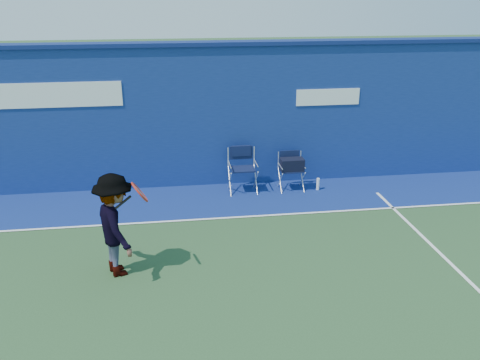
{
  "coord_description": "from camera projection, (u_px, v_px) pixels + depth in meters",
  "views": [
    {
      "loc": [
        0.2,
        -5.52,
        4.12
      ],
      "look_at": [
        1.34,
        2.6,
        1.0
      ],
      "focal_mm": 38.0,
      "sensor_mm": 36.0,
      "label": 1
    }
  ],
  "objects": [
    {
      "name": "water_bottle",
      "position": [
        318.0,
        184.0,
        10.97
      ],
      "size": [
        0.07,
        0.07,
        0.27
      ],
      "primitive_type": "cylinder",
      "color": "white",
      "rests_on": "ground"
    },
    {
      "name": "directors_chair_right",
      "position": [
        291.0,
        175.0,
        10.92
      ],
      "size": [
        0.49,
        0.44,
        0.82
      ],
      "color": "silver",
      "rests_on": "ground"
    },
    {
      "name": "stadium_wall",
      "position": [
        161.0,
        116.0,
        10.81
      ],
      "size": [
        24.0,
        0.5,
        3.08
      ],
      "color": "navy",
      "rests_on": "ground"
    },
    {
      "name": "out_of_bounds_strip",
      "position": [
        165.0,
        203.0,
        10.34
      ],
      "size": [
        24.0,
        1.8,
        0.01
      ],
      "primitive_type": "cube",
      "color": "navy",
      "rests_on": "ground"
    },
    {
      "name": "court_lines",
      "position": [
        165.0,
        301.0,
        7.1
      ],
      "size": [
        24.0,
        12.0,
        0.01
      ],
      "color": "white",
      "rests_on": "out_of_bounds_strip"
    },
    {
      "name": "directors_chair_left",
      "position": [
        243.0,
        177.0,
        10.84
      ],
      "size": [
        0.56,
        0.52,
        0.95
      ],
      "color": "silver",
      "rests_on": "ground"
    },
    {
      "name": "ground",
      "position": [
        165.0,
        328.0,
        6.55
      ],
      "size": [
        80.0,
        80.0,
        0.0
      ],
      "primitive_type": "plane",
      "color": "#2A4A27",
      "rests_on": "ground"
    },
    {
      "name": "tennis_player",
      "position": [
        115.0,
        225.0,
        7.55
      ],
      "size": [
        1.03,
        1.18,
        1.6
      ],
      "color": "#EA4738",
      "rests_on": "ground"
    }
  ]
}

